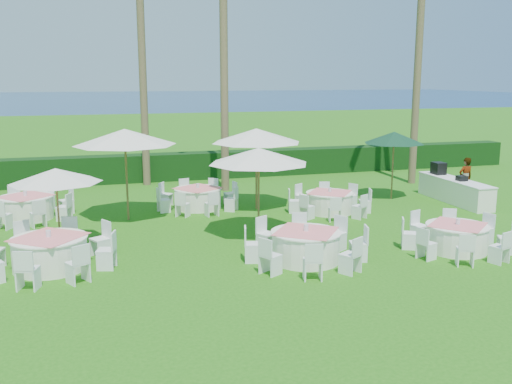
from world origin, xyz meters
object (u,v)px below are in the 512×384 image
(banquet_table_c, at_px, (457,237))
(umbrella_c, at_px, (125,137))
(banquet_table_d, at_px, (26,207))
(umbrella_d, at_px, (256,136))
(banquet_table_a, at_px, (50,252))
(banquet_table_e, at_px, (198,198))
(banquet_table_f, at_px, (330,202))
(umbrella_green, at_px, (394,138))
(umbrella_b, at_px, (259,156))
(buffet_table, at_px, (454,190))
(umbrella_a, at_px, (56,176))
(banquet_table_b, at_px, (306,245))
(staff_person, at_px, (465,178))

(banquet_table_c, xyz_separation_m, umbrella_c, (-8.23, 5.96, 2.33))
(banquet_table_d, bearing_deg, umbrella_d, -5.77)
(banquet_table_a, relative_size, banquet_table_e, 1.08)
(banquet_table_c, bearing_deg, banquet_table_f, 106.56)
(banquet_table_f, distance_m, umbrella_green, 4.01)
(umbrella_d, bearing_deg, umbrella_c, -176.05)
(umbrella_b, height_order, umbrella_green, umbrella_b)
(banquet_table_d, distance_m, umbrella_b, 8.19)
(banquet_table_d, height_order, umbrella_c, umbrella_c)
(umbrella_d, relative_size, buffet_table, 0.83)
(banquet_table_e, distance_m, umbrella_d, 3.04)
(banquet_table_e, bearing_deg, umbrella_b, -76.46)
(banquet_table_e, bearing_deg, banquet_table_d, 178.93)
(umbrella_a, height_order, umbrella_b, umbrella_b)
(banquet_table_b, height_order, banquet_table_e, banquet_table_b)
(banquet_table_e, bearing_deg, umbrella_green, -3.82)
(banquet_table_f, bearing_deg, umbrella_d, 151.44)
(banquet_table_d, relative_size, banquet_table_e, 1.02)
(banquet_table_a, xyz_separation_m, banquet_table_e, (4.68, 5.38, -0.03))
(banquet_table_b, bearing_deg, banquet_table_d, 137.16)
(banquet_table_a, xyz_separation_m, umbrella_b, (5.68, 1.23, 1.97))
(banquet_table_b, xyz_separation_m, umbrella_c, (-4.02, 5.62, 2.31))
(umbrella_c, height_order, buffet_table, umbrella_c)
(umbrella_b, distance_m, umbrella_green, 7.40)
(banquet_table_f, distance_m, buffet_table, 5.16)
(banquet_table_b, bearing_deg, umbrella_c, 125.61)
(banquet_table_d, relative_size, umbrella_c, 0.92)
(umbrella_a, bearing_deg, banquet_table_e, 39.71)
(umbrella_c, bearing_deg, umbrella_green, 2.78)
(banquet_table_a, distance_m, staff_person, 15.36)
(banquet_table_f, bearing_deg, umbrella_b, -145.09)
(banquet_table_b, distance_m, umbrella_c, 7.28)
(banquet_table_c, relative_size, buffet_table, 0.76)
(umbrella_b, height_order, staff_person, umbrella_b)
(banquet_table_c, relative_size, umbrella_a, 1.18)
(banquet_table_b, height_order, umbrella_d, umbrella_d)
(banquet_table_b, xyz_separation_m, umbrella_d, (0.45, 5.93, 2.19))
(banquet_table_a, bearing_deg, umbrella_c, 63.74)
(banquet_table_a, xyz_separation_m, umbrella_c, (2.17, 4.41, 2.30))
(buffet_table, bearing_deg, banquet_table_d, 173.39)
(banquet_table_a, distance_m, banquet_table_e, 7.13)
(umbrella_c, distance_m, staff_person, 12.77)
(banquet_table_c, height_order, umbrella_b, umbrella_b)
(banquet_table_c, height_order, banquet_table_f, banquet_table_c)
(banquet_table_e, distance_m, staff_person, 10.21)
(umbrella_d, bearing_deg, umbrella_green, 1.82)
(umbrella_d, xyz_separation_m, umbrella_green, (5.46, 0.17, -0.25))
(banquet_table_c, relative_size, umbrella_green, 1.11)
(umbrella_b, distance_m, umbrella_c, 4.74)
(umbrella_a, relative_size, umbrella_d, 0.77)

